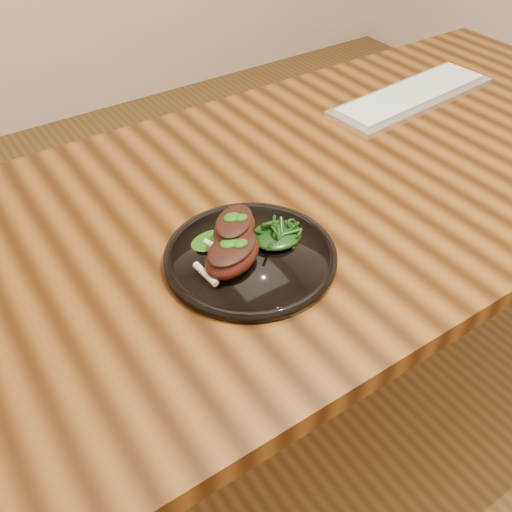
{
  "coord_description": "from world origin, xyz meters",
  "views": [
    {
      "loc": [
        -0.69,
        -0.69,
        1.35
      ],
      "look_at": [
        -0.32,
        -0.15,
        0.78
      ],
      "focal_mm": 40.0,
      "sensor_mm": 36.0,
      "label": 1
    }
  ],
  "objects": [
    {
      "name": "plate",
      "position": [
        -0.31,
        -0.12,
        0.76
      ],
      "size": [
        0.27,
        0.27,
        0.02
      ],
      "color": "black",
      "rests_on": "desk"
    },
    {
      "name": "keyboard",
      "position": [
        0.32,
        0.14,
        0.76
      ],
      "size": [
        0.45,
        0.17,
        0.02
      ],
      "color": "silver",
      "rests_on": "desk"
    },
    {
      "name": "greens_heap",
      "position": [
        -0.26,
        -0.12,
        0.78
      ],
      "size": [
        0.08,
        0.08,
        0.03
      ],
      "color": "black",
      "rests_on": "plate"
    },
    {
      "name": "desk",
      "position": [
        0.0,
        0.0,
        0.67
      ],
      "size": [
        1.6,
        0.8,
        0.75
      ],
      "color": "black",
      "rests_on": "ground"
    },
    {
      "name": "herb_smear",
      "position": [
        -0.35,
        -0.06,
        0.77
      ],
      "size": [
        0.08,
        0.05,
        0.0
      ],
      "primitive_type": "ellipsoid",
      "color": "#104207",
      "rests_on": "plate"
    },
    {
      "name": "lamb_chop_front",
      "position": [
        -0.35,
        -0.13,
        0.79
      ],
      "size": [
        0.13,
        0.11,
        0.05
      ],
      "color": "#40140C",
      "rests_on": "plate"
    },
    {
      "name": "lamb_chop_back",
      "position": [
        -0.33,
        -0.09,
        0.81
      ],
      "size": [
        0.11,
        0.11,
        0.04
      ],
      "color": "#40140C",
      "rests_on": "plate"
    }
  ]
}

